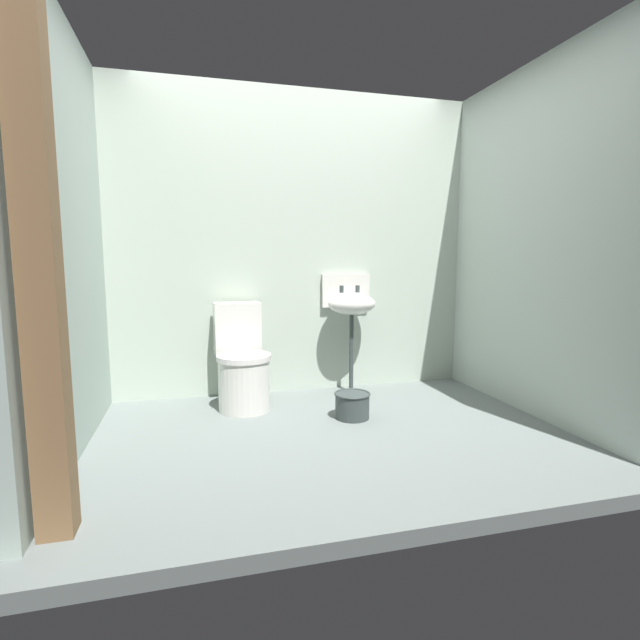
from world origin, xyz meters
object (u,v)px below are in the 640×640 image
(sink, at_px, (351,303))
(wooden_door_post, at_px, (36,226))
(toilet_near_wall, at_px, (242,365))
(bucket, at_px, (352,405))

(sink, bearing_deg, wooden_door_post, -137.00)
(toilet_near_wall, distance_m, bucket, 0.89)
(sink, bearing_deg, bucket, -107.07)
(wooden_door_post, height_order, bucket, wooden_door_post)
(wooden_door_post, bearing_deg, bucket, 32.81)
(bucket, bearing_deg, wooden_door_post, -147.19)
(bucket, bearing_deg, toilet_near_wall, 147.27)
(sink, distance_m, bucket, 0.95)
(toilet_near_wall, xyz_separation_m, bucket, (0.72, -0.47, -0.23))
(sink, bearing_deg, toilet_near_wall, -168.50)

